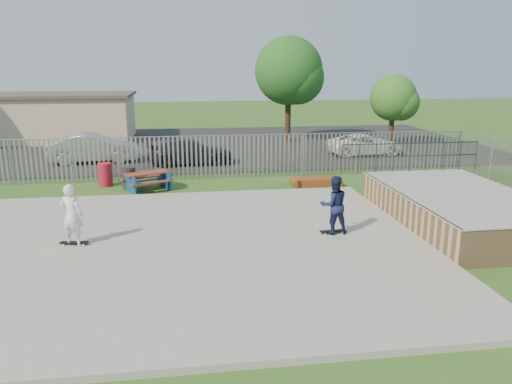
{
  "coord_description": "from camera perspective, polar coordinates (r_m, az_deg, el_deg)",
  "views": [
    {
      "loc": [
        0.68,
        -13.51,
        5.1
      ],
      "look_at": [
        2.93,
        2.0,
        1.1
      ],
      "focal_mm": 35.0,
      "sensor_mm": 36.0,
      "label": 1
    }
  ],
  "objects": [
    {
      "name": "skateboard_b",
      "position": [
        15.13,
        -20.05,
        -5.53
      ],
      "size": [
        0.82,
        0.32,
        0.08
      ],
      "rotation": [
        0.0,
        0.0,
        -0.15
      ],
      "color": "black",
      "rests_on": "concrete_slab"
    },
    {
      "name": "funbox",
      "position": [
        21.78,
        6.9,
        1.16
      ],
      "size": [
        1.83,
        0.95,
        0.36
      ],
      "rotation": [
        0.0,
        0.0,
        -0.03
      ],
      "color": "brown",
      "rests_on": "ground"
    },
    {
      "name": "trash_bin_red",
      "position": [
        22.5,
        -16.86,
        1.91
      ],
      "size": [
        0.6,
        0.6,
        1.0
      ],
      "primitive_type": "cylinder",
      "color": "maroon",
      "rests_on": "ground"
    },
    {
      "name": "car_silver",
      "position": [
        28.06,
        -18.06,
        4.78
      ],
      "size": [
        4.8,
        2.01,
        1.54
      ],
      "primitive_type": "imported",
      "rotation": [
        0.0,
        0.0,
        1.65
      ],
      "color": "silver",
      "rests_on": "parking_lot"
    },
    {
      "name": "car_white",
      "position": [
        29.73,
        12.33,
        5.33
      ],
      "size": [
        4.4,
        2.18,
        1.2
      ],
      "primitive_type": "imported",
      "rotation": [
        0.0,
        0.0,
        1.61
      ],
      "color": "white",
      "rests_on": "parking_lot"
    },
    {
      "name": "picnic_table",
      "position": [
        21.34,
        -12.3,
        1.22
      ],
      "size": [
        2.24,
        2.08,
        0.76
      ],
      "rotation": [
        0.0,
        0.0,
        0.42
      ],
      "color": "maroon",
      "rests_on": "ground"
    },
    {
      "name": "quarter_pipe",
      "position": [
        17.61,
        22.13,
        -1.71
      ],
      "size": [
        5.5,
        7.05,
        2.19
      ],
      "color": "tan",
      "rests_on": "ground"
    },
    {
      "name": "building",
      "position": [
        37.69,
        -21.76,
        8.0
      ],
      "size": [
        10.4,
        6.4,
        3.2
      ],
      "color": "beige",
      "rests_on": "ground"
    },
    {
      "name": "fence",
      "position": [
        18.56,
        -7.08,
        1.44
      ],
      "size": [
        26.04,
        16.02,
        2.0
      ],
      "color": "gray",
      "rests_on": "ground"
    },
    {
      "name": "skater_navy",
      "position": [
        15.1,
        8.9,
        -1.47
      ],
      "size": [
        0.91,
        0.73,
        1.77
      ],
      "primitive_type": "imported",
      "rotation": [
        0.0,
        0.0,
        3.22
      ],
      "color": "#151D43",
      "rests_on": "concrete_slab"
    },
    {
      "name": "skater_white",
      "position": [
        14.88,
        -20.33,
        -2.46
      ],
      "size": [
        0.75,
        0.61,
        1.77
      ],
      "primitive_type": "imported",
      "rotation": [
        0.0,
        0.0,
        2.82
      ],
      "color": "white",
      "rests_on": "concrete_slab"
    },
    {
      "name": "concrete_slab",
      "position": [
        14.43,
        -10.51,
        -6.31
      ],
      "size": [
        15.0,
        12.0,
        0.15
      ],
      "primitive_type": "cube",
      "color": "gray",
      "rests_on": "ground"
    },
    {
      "name": "tree_right",
      "position": [
        33.55,
        15.42,
        10.32
      ],
      "size": [
        2.95,
        2.95,
        4.55
      ],
      "color": "#392A17",
      "rests_on": "ground"
    },
    {
      "name": "ground",
      "position": [
        14.46,
        -10.5,
        -6.59
      ],
      "size": [
        120.0,
        120.0,
        0.0
      ],
      "primitive_type": "plane",
      "color": "#2C6121",
      "rests_on": "ground"
    },
    {
      "name": "tree_mid",
      "position": [
        34.18,
        3.75,
        13.64
      ],
      "size": [
        4.53,
        4.53,
        6.99
      ],
      "color": "#3B2817",
      "rests_on": "ground"
    },
    {
      "name": "parking_lot",
      "position": [
        32.91,
        -9.39,
        5.23
      ],
      "size": [
        40.0,
        18.0,
        0.02
      ],
      "primitive_type": "cube",
      "color": "black",
      "rests_on": "ground"
    },
    {
      "name": "car_dark",
      "position": [
        26.51,
        -7.52,
        4.58
      ],
      "size": [
        4.56,
        2.02,
        1.3
      ],
      "primitive_type": "imported",
      "rotation": [
        0.0,
        0.0,
        1.61
      ],
      "color": "#222227",
      "rests_on": "parking_lot"
    },
    {
      "name": "skateboard_a",
      "position": [
        15.35,
        8.78,
        -4.52
      ],
      "size": [
        0.81,
        0.26,
        0.08
      ],
      "rotation": [
        0.0,
        0.0,
        0.08
      ],
      "color": "black",
      "rests_on": "concrete_slab"
    },
    {
      "name": "trash_bin_grey",
      "position": [
        21.75,
        -14.31,
        1.56
      ],
      "size": [
        0.56,
        0.56,
        0.93
      ],
      "primitive_type": "cylinder",
      "color": "black",
      "rests_on": "ground"
    }
  ]
}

